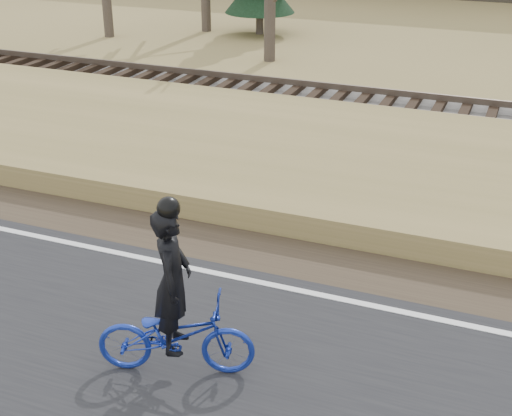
% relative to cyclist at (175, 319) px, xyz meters
% --- Properties ---
extents(ground, '(120.00, 120.00, 0.00)m').
position_rel_cyclist_xyz_m(ground, '(0.25, 2.03, -0.78)').
color(ground, '#99824E').
rests_on(ground, ground).
extents(road, '(120.00, 6.00, 0.06)m').
position_rel_cyclist_xyz_m(road, '(0.25, -0.47, -0.75)').
color(road, black).
rests_on(road, ground).
extents(edge_line, '(120.00, 0.12, 0.01)m').
position_rel_cyclist_xyz_m(edge_line, '(0.25, 2.23, -0.72)').
color(edge_line, silver).
rests_on(edge_line, road).
extents(shoulder, '(120.00, 1.60, 0.04)m').
position_rel_cyclist_xyz_m(shoulder, '(0.25, 3.23, -0.76)').
color(shoulder, '#473A2B').
rests_on(shoulder, ground).
extents(embankment, '(120.00, 5.00, 0.44)m').
position_rel_cyclist_xyz_m(embankment, '(0.25, 6.23, -0.56)').
color(embankment, '#99824E').
rests_on(embankment, ground).
extents(ballast, '(120.00, 3.00, 0.45)m').
position_rel_cyclist_xyz_m(ballast, '(0.25, 10.03, -0.56)').
color(ballast, slate).
rests_on(ballast, ground).
extents(railroad, '(120.00, 2.40, 0.29)m').
position_rel_cyclist_xyz_m(railroad, '(0.25, 10.03, -0.25)').
color(railroad, black).
rests_on(railroad, ballast).
extents(cyclist, '(1.97, 1.20, 2.27)m').
position_rel_cyclist_xyz_m(cyclist, '(0.00, 0.00, 0.00)').
color(cyclist, navy).
rests_on(cyclist, road).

